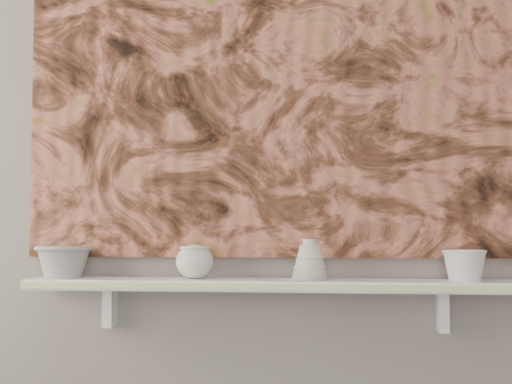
% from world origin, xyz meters
% --- Properties ---
extents(wall_back, '(3.60, 0.00, 3.60)m').
position_xyz_m(wall_back, '(0.00, 1.60, 1.35)').
color(wall_back, slate).
rests_on(wall_back, floor).
extents(shelf, '(1.40, 0.18, 0.03)m').
position_xyz_m(shelf, '(0.00, 1.51, 0.92)').
color(shelf, silver).
rests_on(shelf, wall_back).
extents(shelf_stripe, '(1.40, 0.01, 0.02)m').
position_xyz_m(shelf_stripe, '(0.00, 1.41, 0.92)').
color(shelf_stripe, beige).
rests_on(shelf_stripe, shelf).
extents(bracket_left, '(0.03, 0.06, 0.12)m').
position_xyz_m(bracket_left, '(-0.49, 1.57, 0.84)').
color(bracket_left, silver).
rests_on(bracket_left, wall_back).
extents(bracket_right, '(0.03, 0.06, 0.12)m').
position_xyz_m(bracket_right, '(0.49, 1.57, 0.84)').
color(bracket_right, silver).
rests_on(bracket_right, wall_back).
extents(painting, '(1.50, 0.02, 1.10)m').
position_xyz_m(painting, '(0.00, 1.59, 1.54)').
color(painting, brown).
rests_on(painting, wall_back).
extents(house_motif, '(0.09, 0.00, 0.08)m').
position_xyz_m(house_motif, '(0.45, 1.57, 1.23)').
color(house_motif, black).
rests_on(house_motif, painting).
extents(bowl_grey, '(0.21, 0.21, 0.10)m').
position_xyz_m(bowl_grey, '(-0.61, 1.51, 0.98)').
color(bowl_grey, gray).
rests_on(bowl_grey, shelf).
extents(cup_cream, '(0.14, 0.14, 0.10)m').
position_xyz_m(cup_cream, '(-0.22, 1.51, 0.98)').
color(cup_cream, beige).
rests_on(cup_cream, shelf).
extents(bell_vessel, '(0.13, 0.13, 0.12)m').
position_xyz_m(bell_vessel, '(0.12, 1.51, 0.99)').
color(bell_vessel, beige).
rests_on(bell_vessel, shelf).
extents(bowl_white, '(0.13, 0.13, 0.09)m').
position_xyz_m(bowl_white, '(0.54, 1.51, 0.97)').
color(bowl_white, silver).
rests_on(bowl_white, shelf).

